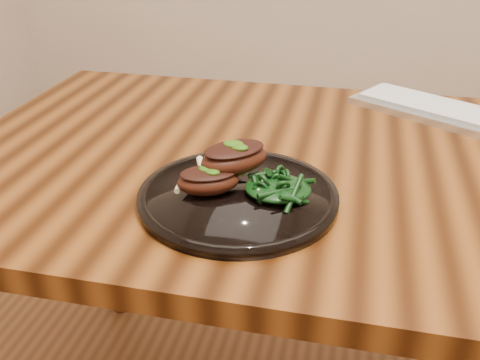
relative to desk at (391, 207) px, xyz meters
name	(u,v)px	position (x,y,z in m)	size (l,w,h in m)	color
desk	(391,207)	(0.00, 0.00, 0.00)	(1.60, 0.80, 0.75)	black
plate	(238,196)	(-0.24, -0.18, 0.09)	(0.30, 0.30, 0.02)	black
lamb_chop_front	(208,180)	(-0.28, -0.19, 0.12)	(0.11, 0.09, 0.04)	#3C160B
lamb_chop_back	(234,157)	(-0.25, -0.15, 0.14)	(0.13, 0.12, 0.05)	#3C160B
herb_smear	(224,169)	(-0.28, -0.11, 0.10)	(0.08, 0.05, 0.01)	#1C4807
greens_heap	(278,184)	(-0.18, -0.17, 0.12)	(0.10, 0.09, 0.04)	black
keyboard	(464,117)	(0.14, 0.24, 0.09)	(0.47, 0.36, 0.02)	silver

